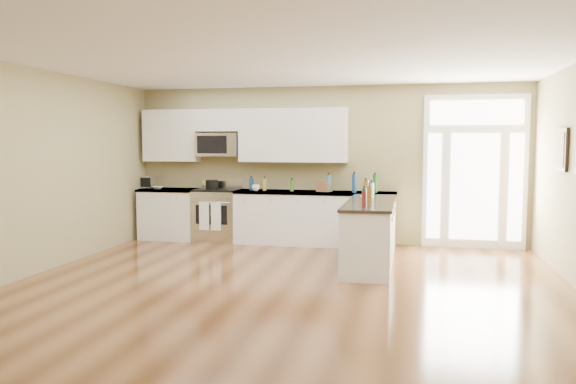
{
  "coord_description": "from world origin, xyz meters",
  "views": [
    {
      "loc": [
        1.47,
        -5.99,
        1.8
      ],
      "look_at": [
        -0.26,
        2.0,
        1.07
      ],
      "focal_mm": 35.0,
      "sensor_mm": 36.0,
      "label": 1
    }
  ],
  "objects_px": {
    "kitchen_range": "(217,215)",
    "peninsula_cabinet": "(370,235)",
    "toaster_oven": "(148,182)",
    "stockpot": "(212,184)"
  },
  "relations": [
    {
      "from": "stockpot",
      "to": "toaster_oven",
      "type": "relative_size",
      "value": 0.85
    },
    {
      "from": "kitchen_range",
      "to": "peninsula_cabinet",
      "type": "bearing_deg",
      "value": -26.75
    },
    {
      "from": "toaster_oven",
      "to": "kitchen_range",
      "type": "bearing_deg",
      "value": 7.77
    },
    {
      "from": "peninsula_cabinet",
      "to": "toaster_oven",
      "type": "relative_size",
      "value": 8.51
    },
    {
      "from": "peninsula_cabinet",
      "to": "kitchen_range",
      "type": "height_order",
      "value": "kitchen_range"
    },
    {
      "from": "peninsula_cabinet",
      "to": "stockpot",
      "type": "xyz_separation_m",
      "value": [
        -3.0,
        1.52,
        0.6
      ]
    },
    {
      "from": "peninsula_cabinet",
      "to": "kitchen_range",
      "type": "bearing_deg",
      "value": 153.25
    },
    {
      "from": "stockpot",
      "to": "toaster_oven",
      "type": "bearing_deg",
      "value": 179.32
    },
    {
      "from": "peninsula_cabinet",
      "to": "kitchen_range",
      "type": "distance_m",
      "value": 3.22
    },
    {
      "from": "kitchen_range",
      "to": "toaster_oven",
      "type": "height_order",
      "value": "toaster_oven"
    }
  ]
}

